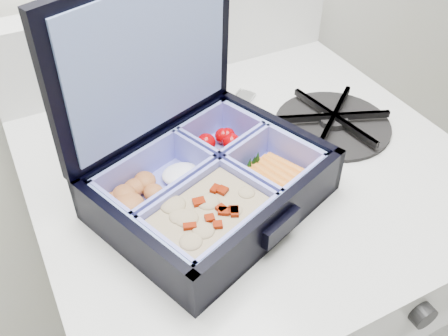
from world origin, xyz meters
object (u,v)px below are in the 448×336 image
fork (221,128)px  stove (238,323)px  burner_grate (333,119)px  bento_box (212,184)px

fork → stove: bearing=-35.0°
burner_grate → fork: burner_grate is taller
bento_box → burner_grate: size_ratio=1.52×
stove → fork: fork is taller
bento_box → stove: bearing=18.5°
burner_grate → fork: size_ratio=0.89×
stove → fork: (-0.00, 0.06, 0.43)m
bento_box → fork: (0.08, 0.13, -0.03)m
bento_box → burner_grate: (0.23, 0.06, -0.02)m
stove → burner_grate: bearing=-0.9°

